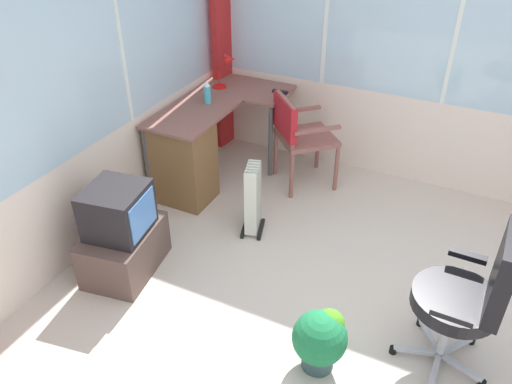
{
  "coord_description": "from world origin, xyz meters",
  "views": [
    {
      "loc": [
        -2.26,
        -0.37,
        2.64
      ],
      "look_at": [
        0.45,
        0.96,
        0.65
      ],
      "focal_mm": 35.86,
      "sensor_mm": 36.0,
      "label": 1
    }
  ],
  "objects": [
    {
      "name": "ground",
      "position": [
        0.0,
        0.0,
        -0.03
      ],
      "size": [
        5.39,
        5.46,
        0.06
      ],
      "primitive_type": "cube",
      "color": "beige"
    },
    {
      "name": "north_window_panel",
      "position": [
        -0.0,
        2.26,
        1.38
      ],
      "size": [
        4.39,
        0.07,
        2.77
      ],
      "color": "silver",
      "rests_on": "ground"
    },
    {
      "name": "east_window_panel",
      "position": [
        2.23,
        0.0,
        1.38
      ],
      "size": [
        0.07,
        4.46,
        2.77
      ],
      "color": "silver",
      "rests_on": "ground"
    },
    {
      "name": "curtain_corner",
      "position": [
        2.1,
        2.13,
        1.33
      ],
      "size": [
        0.28,
        0.1,
        2.67
      ],
      "primitive_type": "cube",
      "rotation": [
        0.0,
        0.0,
        -0.11
      ],
      "color": "red",
      "rests_on": "ground"
    },
    {
      "name": "desk",
      "position": [
        1.05,
        1.93,
        0.42
      ],
      "size": [
        1.44,
        0.85,
        0.76
      ],
      "color": "#85544B",
      "rests_on": "ground"
    },
    {
      "name": "desk_lamp",
      "position": [
        1.87,
        1.96,
        0.97
      ],
      "size": [
        0.24,
        0.21,
        0.32
      ],
      "color": "red",
      "rests_on": "desk"
    },
    {
      "name": "tv_remote",
      "position": [
        1.93,
        1.43,
        0.77
      ],
      "size": [
        0.05,
        0.15,
        0.02
      ],
      "primitive_type": "cube",
      "rotation": [
        0.0,
        0.0,
        0.03
      ],
      "color": "black",
      "rests_on": "desk"
    },
    {
      "name": "spray_bottle",
      "position": [
        1.42,
        1.92,
        0.87
      ],
      "size": [
        0.06,
        0.06,
        0.22
      ],
      "color": "#4BB9D4",
      "rests_on": "desk"
    },
    {
      "name": "wooden_armchair",
      "position": [
        1.63,
        1.14,
        0.58
      ],
      "size": [
        0.68,
        0.68,
        0.88
      ],
      "color": "#91574F",
      "rests_on": "ground"
    },
    {
      "name": "office_chair",
      "position": [
        0.13,
        -0.55,
        0.6
      ],
      "size": [
        0.6,
        0.58,
        1.03
      ],
      "color": "#B7B7BF",
      "rests_on": "ground"
    },
    {
      "name": "tv_on_stand",
      "position": [
        -0.05,
        1.81,
        0.32
      ],
      "size": [
        0.7,
        0.54,
        0.72
      ],
      "color": "brown",
      "rests_on": "ground"
    },
    {
      "name": "space_heater",
      "position": [
        0.83,
        1.17,
        0.31
      ],
      "size": [
        0.33,
        0.24,
        0.62
      ],
      "color": "silver",
      "rests_on": "ground"
    },
    {
      "name": "potted_plant",
      "position": [
        -0.24,
        0.19,
        0.24
      ],
      "size": [
        0.33,
        0.33,
        0.41
      ],
      "color": "#304A4C",
      "rests_on": "ground"
    }
  ]
}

